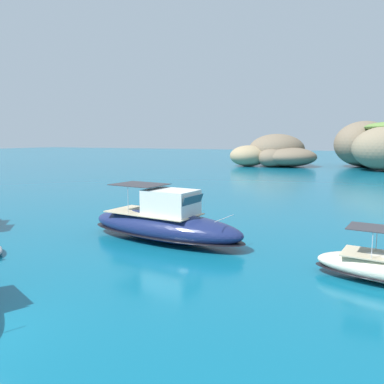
{
  "coord_description": "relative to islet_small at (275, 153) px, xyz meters",
  "views": [
    {
      "loc": [
        11.47,
        -7.06,
        6.16
      ],
      "look_at": [
        -0.47,
        17.52,
        2.38
      ],
      "focal_mm": 36.27,
      "sensor_mm": 36.0,
      "label": 1
    }
  ],
  "objects": [
    {
      "name": "islet_small",
      "position": [
        0.0,
        0.0,
        0.0
      ],
      "size": [
        22.35,
        19.94,
        7.21
      ],
      "color": "#756651",
      "rests_on": "ground"
    },
    {
      "name": "motorboat_navy",
      "position": [
        9.85,
        -67.11,
        -1.81
      ],
      "size": [
        10.97,
        4.28,
        3.35
      ],
      "color": "navy",
      "rests_on": "ground"
    }
  ]
}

